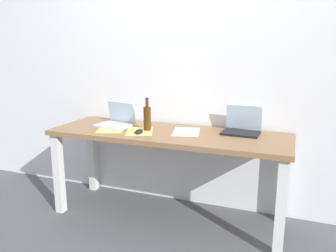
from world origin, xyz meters
The scene contains 10 objects.
ground_plane centered at (0.00, 0.00, 0.00)m, with size 8.00×8.00×0.00m, color #515459.
back_wall centered at (0.00, 0.38, 1.30)m, with size 5.20×0.08×2.60m, color white.
desk centered at (0.00, 0.00, 0.65)m, with size 1.97×0.65×0.75m.
laptop_left centered at (-0.52, 0.05, 0.79)m, with size 0.33×0.31×0.20m.
laptop_right centered at (0.57, 0.18, 0.80)m, with size 0.30×0.24×0.22m.
beer_bottle centered at (-0.18, -0.01, 0.86)m, with size 0.06×0.06×0.28m.
computer_mouse centered at (-0.20, -0.14, 0.77)m, with size 0.06×0.10×0.03m, color black.
paper_sheet_front_left centered at (-0.49, -0.07, 0.76)m, with size 0.21×0.30×0.00m, color #F4E06B.
paper_sheet_near_back centered at (0.14, 0.05, 0.76)m, with size 0.21×0.30×0.00m, color white.
paper_yellow_folder centered at (-0.23, -0.06, 0.76)m, with size 0.21×0.30×0.00m, color #F4E06B.
Camera 1 is at (0.95, -2.48, 1.41)m, focal length 35.58 mm.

